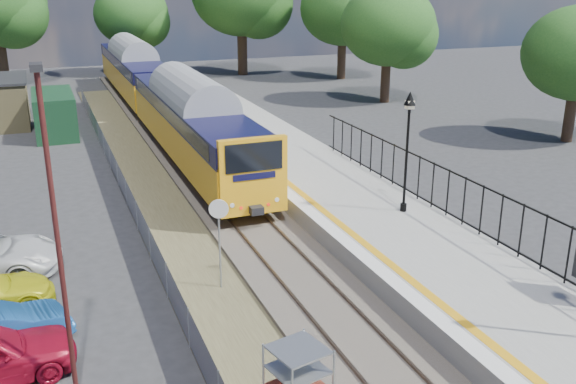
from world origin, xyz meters
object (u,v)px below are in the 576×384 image
victorian_lamp_north (408,124)px  train (156,89)px  speed_sign (219,228)px  carpark_lamp (55,222)px

victorian_lamp_north → train: size_ratio=0.11×
speed_sign → carpark_lamp: (-4.67, -3.95, 2.31)m
train → carpark_lamp: 29.51m
victorian_lamp_north → speed_sign: bearing=-165.4°
victorian_lamp_north → carpark_lamp: carpark_lamp is taller
victorian_lamp_north → train: 23.26m
carpark_lamp → speed_sign: bearing=40.2°
victorian_lamp_north → train: bearing=103.2°
train → carpark_lamp: bearing=-104.1°
speed_sign → victorian_lamp_north: bearing=31.5°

